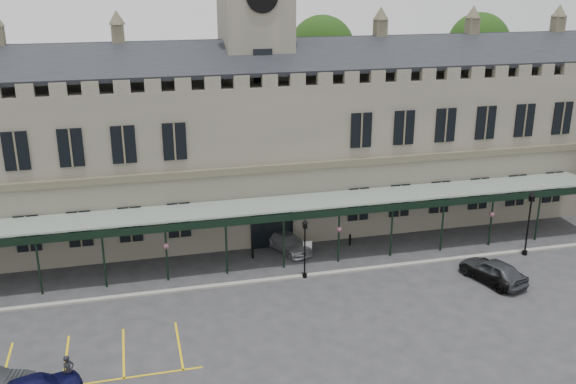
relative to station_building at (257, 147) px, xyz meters
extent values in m
plane|color=#2C2C2F|center=(0.00, -15.91, -6.47)|extent=(140.00, 140.00, 0.00)
cube|color=#676356|center=(0.00, 0.09, -0.47)|extent=(60.00, 10.00, 12.00)
cube|color=#4F4A39|center=(0.00, -5.09, -0.27)|extent=(60.00, 0.35, 0.50)
cube|color=black|center=(0.00, -2.41, 7.33)|extent=(60.00, 4.77, 2.20)
cube|color=black|center=(0.00, 2.59, 7.33)|extent=(60.00, 4.77, 2.20)
cube|color=black|center=(0.00, -5.01, -4.57)|extent=(3.20, 0.18, 3.80)
cube|color=#676356|center=(0.00, 0.09, 4.53)|extent=(5.00, 5.00, 22.00)
cube|color=black|center=(0.00, -2.47, 6.53)|extent=(1.40, 0.12, 2.80)
cube|color=#8C9E93|center=(0.00, -6.91, -2.37)|extent=(50.00, 4.00, 0.40)
cube|color=black|center=(0.00, -8.91, -2.62)|extent=(50.00, 0.18, 0.50)
cube|color=gray|center=(0.00, -10.41, -6.41)|extent=(60.00, 0.40, 0.12)
cylinder|color=#332314|center=(8.00, 9.09, -0.47)|extent=(0.70, 0.70, 12.00)
sphere|color=black|center=(8.00, 9.09, 6.53)|extent=(6.00, 6.00, 6.00)
cylinder|color=#332314|center=(24.00, 9.09, -0.47)|extent=(0.70, 0.70, 12.00)
sphere|color=black|center=(24.00, 9.09, 6.53)|extent=(6.00, 6.00, 6.00)
cylinder|color=black|center=(1.00, -10.52, -6.33)|extent=(0.33, 0.33, 0.27)
cylinder|color=black|center=(1.00, -10.52, -4.65)|extent=(0.11, 0.11, 3.64)
cube|color=black|center=(1.00, -10.52, -2.69)|extent=(0.25, 0.25, 0.36)
cone|color=black|center=(1.00, -10.52, -2.38)|extent=(0.40, 0.40, 0.27)
cylinder|color=black|center=(17.64, -10.90, -6.31)|extent=(0.38, 0.38, 0.32)
cylinder|color=black|center=(17.64, -10.90, -4.37)|extent=(0.13, 0.13, 4.20)
cube|color=black|center=(17.64, -10.90, -2.11)|extent=(0.29, 0.29, 0.42)
cone|color=black|center=(17.64, -10.90, -1.74)|extent=(0.46, 0.46, 0.32)
cylinder|color=black|center=(2.16, -7.14, -6.23)|extent=(0.06, 0.06, 0.47)
cube|color=silver|center=(2.16, -7.14, -5.91)|extent=(0.65, 0.08, 1.12)
cylinder|color=black|center=(-1.81, -6.63, -6.01)|extent=(0.16, 0.16, 0.91)
cylinder|color=black|center=(5.78, -6.17, -6.03)|extent=(0.16, 0.16, 0.88)
imported|color=#96989D|center=(1.00, -5.91, -5.82)|extent=(3.30, 4.78, 1.29)
imported|color=black|center=(13.00, -13.99, -5.82)|extent=(3.38, 5.08, 1.30)
imported|color=#34363B|center=(13.00, -14.19, -5.66)|extent=(3.33, 5.10, 1.61)
imported|color=black|center=(-13.60, -19.26, -5.63)|extent=(0.73, 0.68, 1.68)
camera|label=1|loc=(-9.68, -48.31, 13.11)|focal=40.00mm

